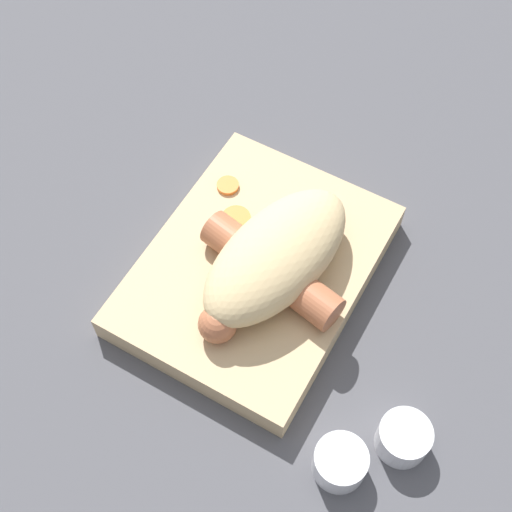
{
  "coord_description": "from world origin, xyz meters",
  "views": [
    {
      "loc": [
        0.27,
        0.16,
        0.56
      ],
      "look_at": [
        0.0,
        0.0,
        0.04
      ],
      "focal_mm": 50.0,
      "sensor_mm": 36.0,
      "label": 1
    }
  ],
  "objects_px": {
    "sausage": "(271,269)",
    "condiment_cup_near": "(340,463)",
    "bread_roll": "(274,259)",
    "food_tray": "(256,270)",
    "condiment_cup_far": "(403,439)"
  },
  "relations": [
    {
      "from": "food_tray",
      "to": "bread_roll",
      "type": "relative_size",
      "value": 1.38
    },
    {
      "from": "sausage",
      "to": "condiment_cup_far",
      "type": "bearing_deg",
      "value": 66.88
    },
    {
      "from": "bread_roll",
      "to": "condiment_cup_far",
      "type": "distance_m",
      "value": 0.18
    },
    {
      "from": "bread_roll",
      "to": "condiment_cup_near",
      "type": "bearing_deg",
      "value": 47.06
    },
    {
      "from": "sausage",
      "to": "condiment_cup_near",
      "type": "bearing_deg",
      "value": 48.19
    },
    {
      "from": "bread_roll",
      "to": "sausage",
      "type": "xyz_separation_m",
      "value": [
        0.0,
        -0.0,
        -0.01
      ]
    },
    {
      "from": "bread_roll",
      "to": "condiment_cup_near",
      "type": "relative_size",
      "value": 4.08
    },
    {
      "from": "condiment_cup_near",
      "to": "condiment_cup_far",
      "type": "bearing_deg",
      "value": 140.33
    },
    {
      "from": "bread_roll",
      "to": "food_tray",
      "type": "bearing_deg",
      "value": -102.0
    },
    {
      "from": "food_tray",
      "to": "condiment_cup_near",
      "type": "distance_m",
      "value": 0.18
    },
    {
      "from": "sausage",
      "to": "condiment_cup_near",
      "type": "distance_m",
      "value": 0.17
    },
    {
      "from": "food_tray",
      "to": "condiment_cup_near",
      "type": "height_order",
      "value": "same"
    },
    {
      "from": "condiment_cup_far",
      "to": "sausage",
      "type": "bearing_deg",
      "value": -113.12
    },
    {
      "from": "food_tray",
      "to": "sausage",
      "type": "relative_size",
      "value": 1.44
    },
    {
      "from": "sausage",
      "to": "condiment_cup_near",
      "type": "relative_size",
      "value": 3.89
    }
  ]
}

